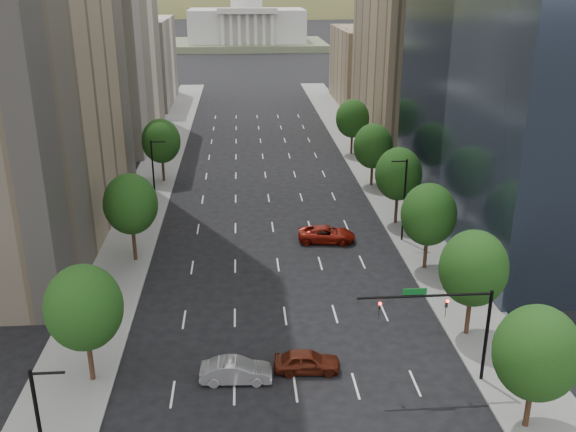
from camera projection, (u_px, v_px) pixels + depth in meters
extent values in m
cube|color=slate|center=(133.00, 230.00, 70.35)|extent=(6.00, 200.00, 0.15)
cube|color=slate|center=(408.00, 223.00, 72.52)|extent=(6.00, 200.00, 0.15)
cube|color=beige|center=(105.00, 34.00, 103.63)|extent=(14.00, 30.00, 35.00)
cube|color=beige|center=(139.00, 62.00, 137.41)|extent=(14.00, 26.00, 18.00)
cube|color=#8C7759|center=(410.00, 50.00, 105.20)|extent=(14.00, 30.00, 30.00)
cube|color=#8C7759|center=(369.00, 66.00, 138.46)|extent=(14.00, 26.00, 16.00)
cylinder|color=#382316|center=(529.00, 402.00, 39.13)|extent=(0.36, 0.36, 3.75)
ellipsoid|color=#0E3611|center=(537.00, 353.00, 37.88)|extent=(5.20, 5.20, 5.98)
cylinder|color=#382316|center=(468.00, 312.00, 49.35)|extent=(0.36, 0.36, 4.00)
ellipsoid|color=#0E3611|center=(473.00, 268.00, 48.02)|extent=(5.20, 5.20, 5.98)
cylinder|color=#382316|center=(426.00, 250.00, 60.56)|extent=(0.36, 0.36, 3.90)
ellipsoid|color=#0E3611|center=(429.00, 214.00, 59.26)|extent=(5.20, 5.20, 5.98)
cylinder|color=#382316|center=(396.00, 207.00, 71.71)|extent=(0.36, 0.36, 4.10)
ellipsoid|color=#0E3611|center=(398.00, 174.00, 70.35)|extent=(5.20, 5.20, 5.98)
cylinder|color=#382316|center=(372.00, 172.00, 84.82)|extent=(0.36, 0.36, 3.80)
ellipsoid|color=#0E3611|center=(373.00, 146.00, 83.56)|extent=(5.20, 5.20, 5.98)
cylinder|color=#382316|center=(352.00, 142.00, 99.71)|extent=(0.36, 0.36, 4.00)
ellipsoid|color=#0E3611|center=(353.00, 118.00, 98.38)|extent=(5.20, 5.20, 5.98)
cylinder|color=#382316|center=(90.00, 356.00, 43.66)|extent=(0.36, 0.36, 4.00)
ellipsoid|color=#0E3611|center=(84.00, 308.00, 42.33)|extent=(5.20, 5.20, 5.98)
cylinder|color=#382316|center=(134.00, 241.00, 62.29)|extent=(0.36, 0.36, 4.15)
ellipsoid|color=#0E3611|center=(131.00, 204.00, 60.91)|extent=(5.20, 5.20, 5.98)
cylinder|color=#382316|center=(163.00, 168.00, 86.57)|extent=(0.36, 0.36, 3.95)
ellipsoid|color=#0E3611|center=(161.00, 141.00, 85.26)|extent=(5.20, 5.20, 5.98)
cylinder|color=black|center=(404.00, 201.00, 66.15)|extent=(0.20, 0.20, 9.00)
cylinder|color=black|center=(399.00, 161.00, 64.57)|extent=(1.60, 0.14, 0.14)
cylinder|color=black|center=(48.00, 373.00, 30.16)|extent=(1.60, 0.14, 0.14)
cylinder|color=black|center=(154.00, 178.00, 73.59)|extent=(0.20, 0.20, 9.00)
cylinder|color=black|center=(158.00, 142.00, 72.12)|extent=(1.60, 0.14, 0.14)
cylinder|color=black|center=(486.00, 337.00, 43.15)|extent=(0.24, 0.24, 7.00)
cylinder|color=black|center=(425.00, 296.00, 41.67)|extent=(9.00, 0.18, 0.18)
imported|color=black|center=(447.00, 303.00, 41.97)|extent=(0.18, 0.22, 1.10)
imported|color=black|center=(379.00, 305.00, 41.65)|extent=(0.18, 0.22, 1.10)
sphere|color=#FF0C07|center=(448.00, 301.00, 41.73)|extent=(0.20, 0.20, 0.20)
sphere|color=#FF0C07|center=(380.00, 304.00, 41.41)|extent=(0.20, 0.20, 0.20)
cube|color=#0C591E|center=(415.00, 291.00, 41.50)|extent=(1.60, 0.06, 0.45)
cube|color=#596647|center=(247.00, 45.00, 248.22)|extent=(60.00, 40.00, 2.50)
cube|color=silver|center=(247.00, 25.00, 245.66)|extent=(44.00, 26.00, 12.00)
cube|color=silver|center=(247.00, 11.00, 230.48)|extent=(22.00, 4.00, 2.00)
ellipsoid|color=olive|center=(78.00, 51.00, 539.80)|extent=(380.00, 342.00, 190.00)
ellipsoid|color=olive|center=(286.00, 54.00, 592.75)|extent=(440.00, 396.00, 240.00)
ellipsoid|color=olive|center=(451.00, 41.00, 639.43)|extent=(360.00, 324.00, 200.00)
imported|color=#4B180C|center=(307.00, 361.00, 45.15)|extent=(4.86, 2.21, 1.62)
imported|color=#939398|center=(236.00, 371.00, 44.04)|extent=(5.04, 1.94, 1.64)
imported|color=maroon|center=(327.00, 234.00, 67.28)|extent=(6.33, 3.49, 1.68)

